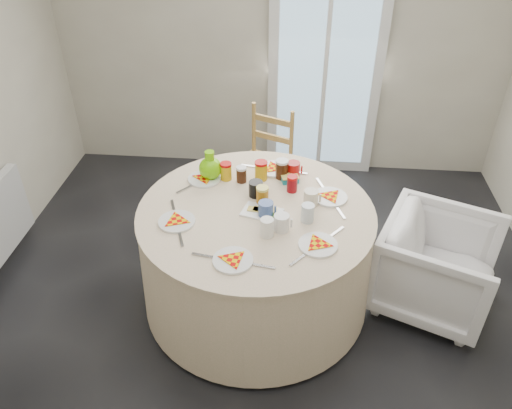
# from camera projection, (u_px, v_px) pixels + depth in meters

# --- Properties ---
(floor) EXTENTS (4.00, 4.00, 0.00)m
(floor) POSITION_uv_depth(u_px,v_px,m) (261.00, 311.00, 3.41)
(floor) COLOR black
(floor) RESTS_ON ground
(wall_back) EXTENTS (4.00, 0.02, 2.60)m
(wall_back) POSITION_uv_depth(u_px,v_px,m) (281.00, 32.00, 4.27)
(wall_back) COLOR #BCB5A3
(wall_back) RESTS_ON floor
(glass_door) EXTENTS (1.00, 0.08, 2.10)m
(glass_door) POSITION_uv_depth(u_px,v_px,m) (326.00, 64.00, 4.35)
(glass_door) COLOR silver
(glass_door) RESTS_ON floor
(table) EXTENTS (1.52, 1.52, 0.77)m
(table) POSITION_uv_depth(u_px,v_px,m) (256.00, 257.00, 3.30)
(table) COLOR beige
(table) RESTS_ON floor
(wooden_chair) EXTENTS (0.53, 0.52, 0.91)m
(wooden_chair) POSITION_uv_depth(u_px,v_px,m) (263.00, 163.00, 4.11)
(wooden_chair) COLOR tan
(wooden_chair) RESTS_ON floor
(armchair) EXTENTS (0.88, 0.91, 0.73)m
(armchair) POSITION_uv_depth(u_px,v_px,m) (439.00, 260.00, 3.25)
(armchair) COLOR white
(armchair) RESTS_ON floor
(place_settings) EXTENTS (1.38, 1.38, 0.02)m
(place_settings) POSITION_uv_depth(u_px,v_px,m) (256.00, 208.00, 3.07)
(place_settings) COLOR white
(place_settings) RESTS_ON table
(jar_cluster) EXTENTS (0.55, 0.36, 0.15)m
(jar_cluster) POSITION_uv_depth(u_px,v_px,m) (257.00, 177.00, 3.27)
(jar_cluster) COLOR brown
(jar_cluster) RESTS_ON table
(butter_tub) EXTENTS (0.13, 0.11, 0.05)m
(butter_tub) POSITION_uv_depth(u_px,v_px,m) (290.00, 178.00, 3.33)
(butter_tub) COLOR teal
(butter_tub) RESTS_ON table
(green_pitcher) EXTENTS (0.16, 0.16, 0.20)m
(green_pitcher) POSITION_uv_depth(u_px,v_px,m) (210.00, 164.00, 3.31)
(green_pitcher) COLOR #68CA04
(green_pitcher) RESTS_ON table
(cheese_platter) EXTENTS (0.27, 0.21, 0.03)m
(cheese_platter) POSITION_uv_depth(u_px,v_px,m) (262.00, 211.00, 3.04)
(cheese_platter) COLOR white
(cheese_platter) RESTS_ON table
(mugs_glasses) EXTENTS (0.87, 0.87, 0.13)m
(mugs_glasses) POSITION_uv_depth(u_px,v_px,m) (283.00, 201.00, 3.07)
(mugs_glasses) COLOR #979797
(mugs_glasses) RESTS_ON table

